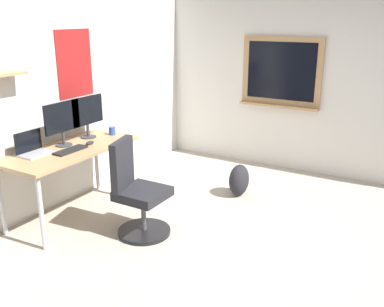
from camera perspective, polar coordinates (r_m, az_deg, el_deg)
name	(u,v)px	position (r m, az deg, el deg)	size (l,w,h in m)	color
ground_plane	(260,256)	(4.03, 8.93, -13.21)	(5.20, 5.20, 0.00)	#ADA393
wall_back	(53,89)	(4.94, -17.91, 8.12)	(5.00, 0.30, 2.60)	silver
wall_right	(335,78)	(5.87, 18.39, 9.49)	(0.22, 5.00, 2.60)	silver
desk	(70,155)	(4.63, -15.79, -0.18)	(1.45, 0.68, 0.76)	tan
office_chair	(137,195)	(4.22, -7.32, -5.42)	(0.52, 0.54, 0.95)	black
laptop	(33,149)	(4.50, -20.29, 0.58)	(0.31, 0.21, 0.23)	#ADAFB5
monitor_primary	(62,121)	(4.64, -16.78, 4.19)	(0.46, 0.17, 0.46)	#38383D
monitor_secondary	(87,114)	(4.89, -13.69, 5.11)	(0.46, 0.17, 0.46)	#38383D
keyboard	(70,150)	(4.50, -15.78, 0.42)	(0.37, 0.13, 0.02)	black
computer_mouse	(90,143)	(4.68, -13.35, 1.39)	(0.10, 0.06, 0.03)	#262628
coffee_mug	(112,131)	(5.01, -10.52, 2.98)	(0.08, 0.08, 0.09)	#334CA5
backpack	(239,180)	(5.16, 6.24, -3.53)	(0.32, 0.22, 0.38)	#232328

